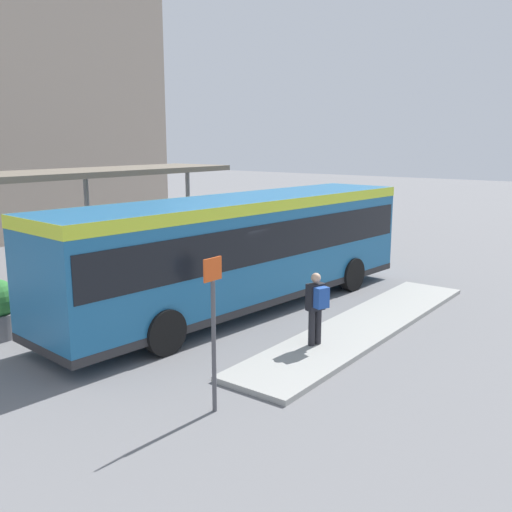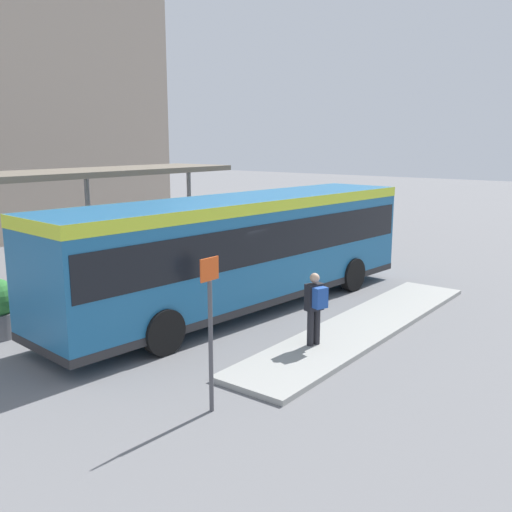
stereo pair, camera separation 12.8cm
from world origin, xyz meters
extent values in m
plane|color=slate|center=(0.00, 0.00, 0.00)|extent=(120.00, 120.00, 0.00)
cube|color=#9E9E99|center=(0.50, -3.58, 0.06)|extent=(9.82, 1.80, 0.12)
cube|color=#1E6093|center=(0.00, 0.00, 1.78)|extent=(12.47, 3.62, 2.85)
cube|color=#C6DB33|center=(0.00, 0.00, 3.05)|extent=(12.49, 3.64, 0.30)
cube|color=black|center=(0.00, 0.00, 2.12)|extent=(12.23, 3.63, 1.00)
cube|color=black|center=(6.10, -0.55, 2.12)|extent=(0.29, 2.31, 1.10)
cube|color=#28282B|center=(0.00, 0.00, 0.45)|extent=(12.48, 3.63, 0.20)
cylinder|color=black|center=(3.90, 0.86, 0.53)|extent=(1.09, 0.38, 1.07)
cylinder|color=black|center=(3.69, -1.55, 0.53)|extent=(1.09, 0.38, 1.07)
cylinder|color=black|center=(-3.69, 1.55, 0.53)|extent=(1.09, 0.38, 1.07)
cylinder|color=black|center=(-3.90, -0.86, 0.53)|extent=(1.09, 0.38, 1.07)
cylinder|color=#232328|center=(-1.67, -3.33, 0.53)|extent=(0.16, 0.16, 0.83)
cylinder|color=#232328|center=(-1.49, -3.40, 0.53)|extent=(0.16, 0.16, 0.83)
cube|color=black|center=(-1.58, -3.36, 1.26)|extent=(0.47, 0.35, 0.62)
cube|color=#234CA3|center=(-1.65, -3.56, 1.29)|extent=(0.36, 0.29, 0.47)
sphere|color=tan|center=(-1.58, -3.36, 1.70)|extent=(0.22, 0.22, 0.22)
torus|color=black|center=(10.33, 2.10, 0.35)|extent=(0.05, 0.70, 0.70)
torus|color=black|center=(10.32, 1.15, 0.35)|extent=(0.05, 0.70, 0.70)
cylinder|color=silver|center=(10.32, 1.62, 0.57)|extent=(0.04, 0.74, 0.04)
cylinder|color=silver|center=(10.32, 1.45, 0.52)|extent=(0.04, 0.04, 0.34)
cube|color=black|center=(10.32, 1.45, 0.69)|extent=(0.07, 0.18, 0.04)
cylinder|color=silver|center=(10.33, 2.00, 0.66)|extent=(0.48, 0.04, 0.03)
torus|color=black|center=(10.41, 1.93, 0.36)|extent=(0.08, 0.72, 0.72)
torus|color=black|center=(10.46, 2.91, 0.36)|extent=(0.08, 0.72, 0.72)
cylinder|color=orange|center=(10.43, 2.42, 0.59)|extent=(0.07, 0.77, 0.04)
cylinder|color=orange|center=(10.44, 2.59, 0.53)|extent=(0.04, 0.04, 0.36)
cube|color=black|center=(10.44, 2.59, 0.71)|extent=(0.08, 0.18, 0.04)
cylinder|color=orange|center=(10.41, 2.02, 0.68)|extent=(0.48, 0.06, 0.03)
torus|color=black|center=(10.15, 2.76, 0.32)|extent=(0.05, 0.66, 0.66)
torus|color=black|center=(10.15, 3.65, 0.32)|extent=(0.05, 0.66, 0.66)
cylinder|color=black|center=(10.15, 3.21, 0.54)|extent=(0.04, 0.69, 0.04)
cylinder|color=black|center=(10.15, 3.37, 0.49)|extent=(0.04, 0.04, 0.32)
cube|color=black|center=(10.15, 3.37, 0.65)|extent=(0.07, 0.18, 0.04)
cylinder|color=black|center=(10.15, 2.85, 0.62)|extent=(0.48, 0.03, 0.03)
cube|color=#706656|center=(-1.19, 5.41, 3.75)|extent=(10.86, 2.85, 0.18)
cylinder|color=gray|center=(3.43, 5.41, 1.83)|extent=(0.16, 0.16, 3.66)
cylinder|color=gray|center=(-1.19, 5.41, 1.83)|extent=(0.16, 0.16, 3.66)
cylinder|color=#4C4C51|center=(-5.29, -3.55, 1.20)|extent=(0.08, 0.08, 2.40)
cube|color=#D84C19|center=(-5.29, -3.55, 2.60)|extent=(0.44, 0.03, 0.40)
camera|label=1|loc=(-12.37, -9.84, 4.74)|focal=40.00mm
camera|label=2|loc=(-12.29, -9.94, 4.74)|focal=40.00mm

